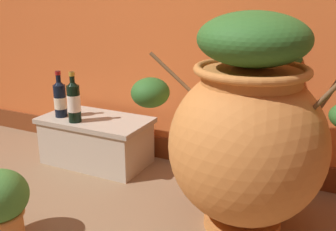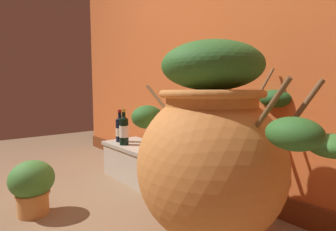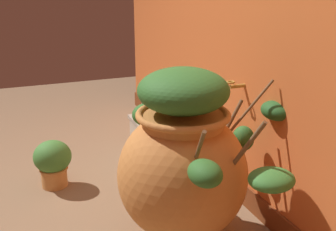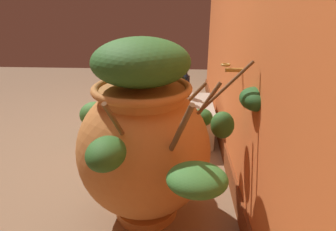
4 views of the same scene
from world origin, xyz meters
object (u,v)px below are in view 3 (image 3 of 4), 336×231
at_px(wine_bottle_middle, 146,103).
at_px(potted_shrub, 53,161).
at_px(wine_bottle_left, 147,107).
at_px(terracotta_urn, 184,162).

height_order(wine_bottle_middle, potted_shrub, wine_bottle_middle).
xyz_separation_m(wine_bottle_left, potted_shrub, (0.19, -0.77, -0.25)).
xyz_separation_m(terracotta_urn, potted_shrub, (-0.93, -0.60, -0.30)).
bearing_deg(potted_shrub, terracotta_urn, 32.69).
distance_m(terracotta_urn, potted_shrub, 1.14).
bearing_deg(potted_shrub, wine_bottle_left, 103.91).
bearing_deg(wine_bottle_left, terracotta_urn, -8.77).
height_order(wine_bottle_left, potted_shrub, wine_bottle_left).
bearing_deg(wine_bottle_middle, wine_bottle_left, -16.83).
distance_m(wine_bottle_middle, potted_shrub, 0.91).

